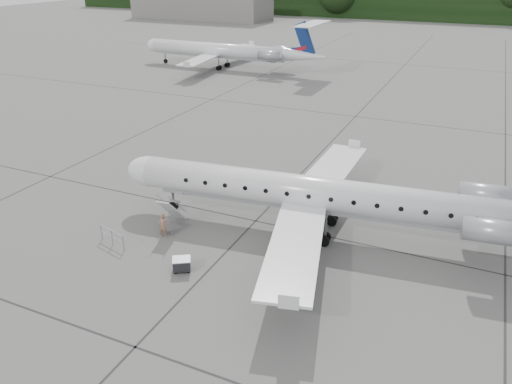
% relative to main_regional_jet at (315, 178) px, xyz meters
% --- Properties ---
extents(ground, '(320.00, 320.00, 0.00)m').
position_rel_main_regional_jet_xyz_m(ground, '(-0.31, -2.64, -3.73)').
color(ground, '#5E5E5C').
rests_on(ground, ground).
extents(treeline, '(260.00, 4.00, 8.00)m').
position_rel_main_regional_jet_xyz_m(treeline, '(-0.31, 127.36, 0.27)').
color(treeline, black).
rests_on(treeline, ground).
extents(terminal_building, '(40.00, 14.00, 10.00)m').
position_rel_main_regional_jet_xyz_m(terminal_building, '(-70.31, 107.36, 1.27)').
color(terminal_building, slate).
rests_on(terminal_building, ground).
extents(main_regional_jet, '(31.38, 24.23, 7.47)m').
position_rel_main_regional_jet_xyz_m(main_regional_jet, '(0.00, 0.00, 0.00)').
color(main_regional_jet, silver).
rests_on(main_regional_jet, ground).
extents(airstair, '(1.11, 2.39, 2.34)m').
position_rel_main_regional_jet_xyz_m(airstair, '(-8.44, -3.25, -2.56)').
color(airstair, silver).
rests_on(airstair, ground).
extents(passenger, '(0.60, 0.41, 1.58)m').
position_rel_main_regional_jet_xyz_m(passenger, '(-8.28, -4.55, -2.94)').
color(passenger, '#8D624D').
rests_on(passenger, ground).
extents(safety_railing, '(2.15, 0.65, 1.00)m').
position_rel_main_regional_jet_xyz_m(safety_railing, '(-10.55, -6.68, -3.23)').
color(safety_railing, gray).
rests_on(safety_railing, ground).
extents(baggage_cart, '(1.22, 1.16, 0.83)m').
position_rel_main_regional_jet_xyz_m(baggage_cart, '(-5.22, -7.30, -3.32)').
color(baggage_cart, black).
rests_on(baggage_cart, ground).
extents(bg_regional_left, '(29.58, 21.37, 7.73)m').
position_rel_main_regional_jet_xyz_m(bg_regional_left, '(-30.93, 44.25, 0.13)').
color(bg_regional_left, silver).
rests_on(bg_regional_left, ground).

